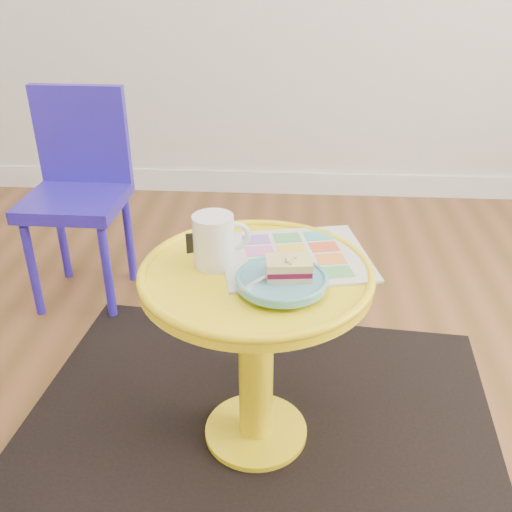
# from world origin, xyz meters

# --- Properties ---
(floor) EXTENTS (4.00, 4.00, 0.00)m
(floor) POSITION_xyz_m (0.00, 0.00, 0.00)
(floor) COLOR brown
(floor) RESTS_ON ground
(room_walls) EXTENTS (4.00, 4.00, 4.00)m
(room_walls) POSITION_xyz_m (-0.99, 0.99, 0.06)
(room_walls) COLOR silver
(room_walls) RESTS_ON ground
(rug) EXTENTS (1.39, 1.21, 0.01)m
(rug) POSITION_xyz_m (-0.04, 0.22, 0.00)
(rug) COLOR black
(rug) RESTS_ON ground
(side_table) EXTENTS (0.54, 0.54, 0.52)m
(side_table) POSITION_xyz_m (-0.04, 0.22, 0.37)
(side_table) COLOR yellow
(side_table) RESTS_ON ground
(chair) EXTENTS (0.34, 0.34, 0.76)m
(chair) POSITION_xyz_m (-0.72, 0.95, 0.44)
(chair) COLOR #2B1CB8
(chair) RESTS_ON ground
(newspaper) EXTENTS (0.40, 0.36, 0.01)m
(newspaper) POSITION_xyz_m (0.05, 0.29, 0.52)
(newspaper) COLOR silver
(newspaper) RESTS_ON side_table
(mug) EXTENTS (0.13, 0.10, 0.13)m
(mug) POSITION_xyz_m (-0.13, 0.24, 0.58)
(mug) COLOR white
(mug) RESTS_ON side_table
(plate) EXTENTS (0.20, 0.20, 0.02)m
(plate) POSITION_xyz_m (0.02, 0.14, 0.54)
(plate) COLOR #54A0B2
(plate) RESTS_ON newspaper
(cake_slice) EXTENTS (0.10, 0.07, 0.04)m
(cake_slice) POSITION_xyz_m (0.04, 0.15, 0.57)
(cake_slice) COLOR #D3BC8C
(cake_slice) RESTS_ON plate
(fork) EXTENTS (0.10, 0.12, 0.00)m
(fork) POSITION_xyz_m (-0.01, 0.14, 0.55)
(fork) COLOR silver
(fork) RESTS_ON plate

